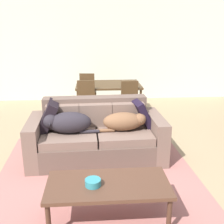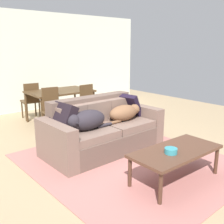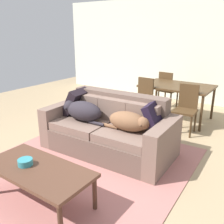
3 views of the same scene
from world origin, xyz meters
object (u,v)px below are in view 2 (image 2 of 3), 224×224
(bowl_on_coffee_table, at_px, (171,151))
(dining_table, at_px, (60,93))
(dog_on_right_cushion, at_px, (125,112))
(dining_chair_near_left, at_px, (53,108))
(dining_chair_near_right, at_px, (89,103))
(dog_on_left_cushion, at_px, (86,120))
(throw_pillow_by_left_arm, at_px, (62,118))
(coffee_table, at_px, (176,153))
(couch, at_px, (102,130))
(dining_chair_far_left, at_px, (31,99))
(throw_pillow_by_right_arm, at_px, (129,105))

(bowl_on_coffee_table, relative_size, dining_table, 0.11)
(dog_on_right_cushion, distance_m, dining_chair_near_left, 1.70)
(bowl_on_coffee_table, bearing_deg, dining_chair_near_right, 75.13)
(dog_on_left_cushion, bearing_deg, throw_pillow_by_left_arm, 145.32)
(dog_on_right_cushion, xyz_separation_m, coffee_table, (-0.33, -1.40, -0.23))
(couch, bearing_deg, dining_chair_far_left, 91.47)
(throw_pillow_by_left_arm, height_order, coffee_table, throw_pillow_by_left_arm)
(dog_on_left_cushion, xyz_separation_m, dog_on_right_cushion, (0.85, 0.05, -0.02))
(dining_table, bearing_deg, dog_on_left_cushion, -108.32)
(couch, height_order, coffee_table, couch)
(dining_chair_near_right, bearing_deg, dining_chair_near_left, 175.58)
(dog_on_left_cushion, distance_m, coffee_table, 1.47)
(dining_chair_near_left, bearing_deg, throw_pillow_by_left_arm, -106.15)
(throw_pillow_by_right_arm, height_order, coffee_table, throw_pillow_by_right_arm)
(throw_pillow_by_left_arm, xyz_separation_m, dining_chair_near_right, (1.47, 1.42, -0.19))
(throw_pillow_by_left_arm, bearing_deg, dining_table, 62.75)
(bowl_on_coffee_table, xyz_separation_m, dining_chair_near_right, (0.80, 3.00, 0.02))
(dining_table, bearing_deg, dining_chair_near_left, -129.68)
(dog_on_left_cushion, distance_m, bowl_on_coffee_table, 1.44)
(dog_on_left_cushion, bearing_deg, couch, 18.85)
(bowl_on_coffee_table, distance_m, dining_table, 3.64)
(dining_table, relative_size, dining_chair_far_left, 1.58)
(dining_chair_near_left, bearing_deg, dog_on_left_cushion, -93.54)
(throw_pillow_by_left_arm, bearing_deg, couch, -2.77)
(coffee_table, bearing_deg, dining_chair_far_left, 93.52)
(throw_pillow_by_right_arm, distance_m, dining_chair_near_left, 1.66)
(couch, relative_size, throw_pillow_by_right_arm, 4.79)
(throw_pillow_by_right_arm, bearing_deg, dining_chair_near_left, 123.75)
(dog_on_right_cushion, bearing_deg, dining_table, 91.09)
(dog_on_right_cushion, xyz_separation_m, throw_pillow_by_right_arm, (0.30, 0.20, 0.05))
(dog_on_right_cushion, height_order, throw_pillow_by_right_arm, throw_pillow_by_right_arm)
(dog_on_right_cushion, bearing_deg, coffee_table, -105.48)
(dog_on_right_cushion, xyz_separation_m, bowl_on_coffee_table, (-0.49, -1.43, -0.14))
(coffee_table, xyz_separation_m, bowl_on_coffee_table, (-0.16, -0.03, 0.08))
(dog_on_right_cushion, relative_size, dining_chair_far_left, 0.83)
(coffee_table, distance_m, dining_chair_near_right, 3.04)
(dining_chair_near_left, bearing_deg, throw_pillow_by_right_arm, -51.51)
(couch, distance_m, coffee_table, 1.52)
(throw_pillow_by_right_arm, xyz_separation_m, dining_chair_near_left, (-0.92, 1.37, -0.17))
(throw_pillow_by_left_arm, relative_size, dining_table, 0.32)
(dog_on_left_cushion, xyz_separation_m, dining_chair_near_right, (1.16, 1.62, -0.14))
(bowl_on_coffee_table, distance_m, dining_chair_far_left, 4.24)
(throw_pillow_by_left_arm, height_order, dining_table, throw_pillow_by_left_arm)
(dining_chair_near_left, bearing_deg, bowl_on_coffee_table, -82.81)
(throw_pillow_by_left_arm, relative_size, bowl_on_coffee_table, 2.78)
(dining_chair_near_right, bearing_deg, bowl_on_coffee_table, -108.90)
(coffee_table, relative_size, dining_chair_near_left, 1.37)
(dog_on_right_cushion, distance_m, dining_chair_near_right, 1.60)
(throw_pillow_by_right_arm, xyz_separation_m, bowl_on_coffee_table, (-0.79, -1.63, -0.20))
(dog_on_right_cushion, bearing_deg, dining_chair_near_left, 109.42)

